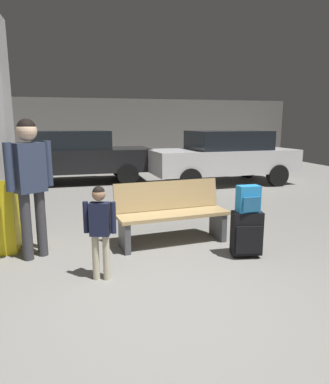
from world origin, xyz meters
TOP-DOWN VIEW (x-y plane):
  - ground_plane at (0.00, 4.00)m, footprint 18.00×18.00m
  - garage_back_wall at (0.00, 12.86)m, footprint 18.00×0.12m
  - bench at (0.45, 1.75)m, footprint 1.65×0.72m
  - suitcase at (1.25, 0.99)m, footprint 0.41×0.28m
  - backpack_bright at (1.26, 0.99)m, footprint 0.28×0.19m
  - child at (-0.61, 0.76)m, footprint 0.35×0.25m
  - adult at (-1.41, 1.60)m, footprint 0.52×0.39m
  - parked_car_far at (-0.92, 7.44)m, footprint 4.15×1.89m
  - parked_car_near at (3.14, 6.26)m, footprint 4.21×2.01m

SIDE VIEW (x-z plane):
  - ground_plane at x=0.00m, z-range -0.10..0.00m
  - suitcase at x=1.25m, z-range 0.02..0.62m
  - bench at x=0.45m, z-range 0.00..0.88m
  - child at x=-0.61m, z-range 0.12..1.18m
  - backpack_bright at x=1.26m, z-range 0.60..0.94m
  - parked_car_far at x=-0.92m, z-range 0.05..1.56m
  - parked_car_near at x=3.14m, z-range 0.05..1.56m
  - adult at x=-1.41m, z-range 0.21..1.98m
  - garage_back_wall at x=0.00m, z-range 0.00..2.80m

